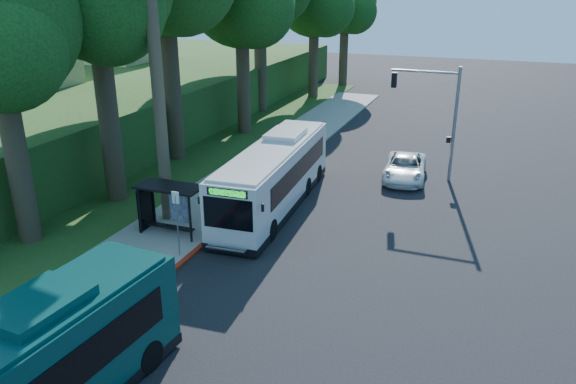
% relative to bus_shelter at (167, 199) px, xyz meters
% --- Properties ---
extents(ground, '(140.00, 140.00, 0.00)m').
position_rel_bus_shelter_xyz_m(ground, '(7.26, 2.86, -1.81)').
color(ground, black).
rests_on(ground, ground).
extents(sidewalk, '(4.50, 70.00, 0.12)m').
position_rel_bus_shelter_xyz_m(sidewalk, '(-0.04, 2.86, -1.75)').
color(sidewalk, gray).
rests_on(sidewalk, ground).
extents(red_curb, '(0.25, 30.00, 0.13)m').
position_rel_bus_shelter_xyz_m(red_curb, '(2.26, -1.14, -1.74)').
color(red_curb, '#A02311').
rests_on(red_curb, ground).
extents(grass_verge, '(8.00, 70.00, 0.06)m').
position_rel_bus_shelter_xyz_m(grass_verge, '(-5.74, 7.86, -1.78)').
color(grass_verge, '#234719').
rests_on(grass_verge, ground).
extents(bus_shelter, '(3.20, 1.51, 2.55)m').
position_rel_bus_shelter_xyz_m(bus_shelter, '(0.00, 0.00, 0.00)').
color(bus_shelter, black).
rests_on(bus_shelter, ground).
extents(stop_sign_pole, '(0.35, 0.06, 3.17)m').
position_rel_bus_shelter_xyz_m(stop_sign_pole, '(1.86, -2.14, 0.28)').
color(stop_sign_pole, gray).
rests_on(stop_sign_pole, ground).
extents(traffic_signal_pole, '(4.10, 0.30, 7.00)m').
position_rel_bus_shelter_xyz_m(traffic_signal_pole, '(11.04, 12.86, 2.62)').
color(traffic_signal_pole, gray).
rests_on(traffic_signal_pole, ground).
extents(hillside_backdrop, '(24.00, 60.00, 8.80)m').
position_rel_bus_shelter_xyz_m(hillside_backdrop, '(-19.04, 17.96, 0.63)').
color(hillside_backdrop, '#234719').
rests_on(hillside_backdrop, ground).
extents(tree_4, '(8.40, 8.00, 14.14)m').
position_rel_bus_shelter_xyz_m(tree_4, '(-4.14, 34.84, 7.92)').
color(tree_4, '#382B1E').
rests_on(tree_4, ground).
extents(tree_5, '(7.35, 7.00, 12.86)m').
position_rel_bus_shelter_xyz_m(tree_5, '(-3.16, 42.84, 7.16)').
color(tree_5, '#382B1E').
rests_on(tree_5, ground).
extents(white_bus, '(3.43, 12.71, 3.75)m').
position_rel_bus_shelter_xyz_m(white_bus, '(3.52, 5.13, 0.02)').
color(white_bus, silver).
rests_on(white_bus, ground).
extents(pickup, '(3.00, 5.58, 1.49)m').
position_rel_bus_shelter_xyz_m(pickup, '(9.42, 12.18, -1.06)').
color(pickup, white).
rests_on(pickup, ground).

